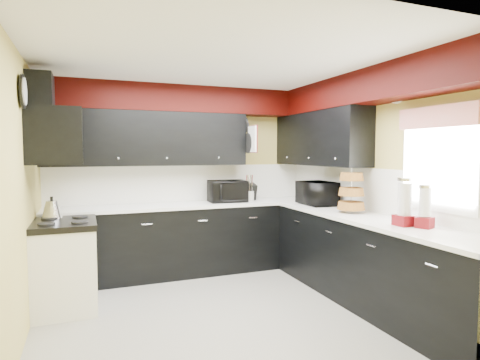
{
  "coord_description": "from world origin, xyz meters",
  "views": [
    {
      "loc": [
        -1.29,
        -3.7,
        1.63
      ],
      "look_at": [
        0.41,
        0.68,
        1.3
      ],
      "focal_mm": 30.0,
      "sensor_mm": 36.0,
      "label": 1
    }
  ],
  "objects_px": {
    "utensil_crock": "(249,196)",
    "toaster_oven": "(228,191)",
    "microwave": "(318,193)",
    "knife_block": "(251,192)",
    "kettle": "(52,209)"
  },
  "relations": [
    {
      "from": "utensil_crock",
      "to": "toaster_oven",
      "type": "bearing_deg",
      "value": 177.5
    },
    {
      "from": "microwave",
      "to": "knife_block",
      "type": "bearing_deg",
      "value": 39.82
    },
    {
      "from": "microwave",
      "to": "kettle",
      "type": "height_order",
      "value": "microwave"
    },
    {
      "from": "utensil_crock",
      "to": "kettle",
      "type": "bearing_deg",
      "value": -169.33
    },
    {
      "from": "utensil_crock",
      "to": "microwave",
      "type": "bearing_deg",
      "value": -46.41
    },
    {
      "from": "utensil_crock",
      "to": "knife_block",
      "type": "bearing_deg",
      "value": 51.34
    },
    {
      "from": "toaster_oven",
      "to": "kettle",
      "type": "distance_m",
      "value": 2.23
    },
    {
      "from": "toaster_oven",
      "to": "utensil_crock",
      "type": "relative_size",
      "value": 3.72
    },
    {
      "from": "knife_block",
      "to": "kettle",
      "type": "distance_m",
      "value": 2.61
    },
    {
      "from": "microwave",
      "to": "knife_block",
      "type": "distance_m",
      "value": 0.99
    },
    {
      "from": "utensil_crock",
      "to": "kettle",
      "type": "distance_m",
      "value": 2.54
    },
    {
      "from": "knife_block",
      "to": "kettle",
      "type": "xyz_separation_m",
      "value": [
        -2.55,
        -0.54,
        -0.04
      ]
    },
    {
      "from": "toaster_oven",
      "to": "microwave",
      "type": "bearing_deg",
      "value": -31.22
    },
    {
      "from": "toaster_oven",
      "to": "knife_block",
      "type": "distance_m",
      "value": 0.39
    },
    {
      "from": "toaster_oven",
      "to": "knife_block",
      "type": "relative_size",
      "value": 2.17
    }
  ]
}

